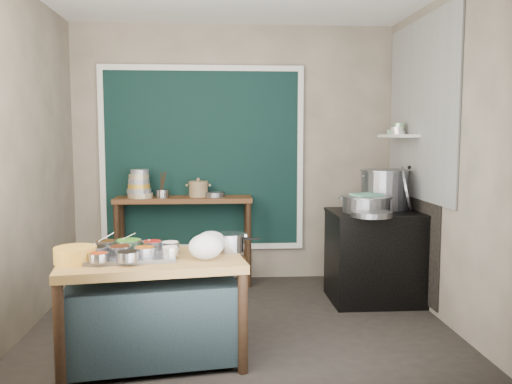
{
  "coord_description": "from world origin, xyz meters",
  "views": [
    {
      "loc": [
        -0.19,
        -4.5,
        1.6
      ],
      "look_at": [
        0.15,
        0.25,
        1.11
      ],
      "focal_mm": 38.0,
      "sensor_mm": 36.0,
      "label": 1
    }
  ],
  "objects": [
    {
      "name": "shelf_bowl_green",
      "position": [
        1.63,
        1.0,
        1.64
      ],
      "size": [
        0.18,
        0.18,
        0.05
      ],
      "primitive_type": "cylinder",
      "rotation": [
        0.0,
        0.0,
        -0.43
      ],
      "color": "gray",
      "rests_on": "wall_shelf"
    },
    {
      "name": "floor",
      "position": [
        0.0,
        0.0,
        -0.01
      ],
      "size": [
        3.5,
        3.0,
        0.02
      ],
      "primitive_type": "cube",
      "color": "black",
      "rests_on": "ground"
    },
    {
      "name": "wide_bowl",
      "position": [
        -0.22,
        1.26,
        0.98
      ],
      "size": [
        0.27,
        0.27,
        0.05
      ],
      "primitive_type": "cylinder",
      "rotation": [
        0.0,
        0.0,
        -0.37
      ],
      "color": "gray",
      "rests_on": "back_counter"
    },
    {
      "name": "green_cloth",
      "position": [
        1.22,
        0.5,
        1.05
      ],
      "size": [
        0.31,
        0.27,
        0.02
      ],
      "primitive_type": "cube",
      "rotation": [
        0.0,
        0.0,
        0.32
      ],
      "color": "#508970",
      "rests_on": "steamer"
    },
    {
      "name": "utensil_cup",
      "position": [
        -0.77,
        1.24,
        0.99
      ],
      "size": [
        0.18,
        0.18,
        0.08
      ],
      "primitive_type": "cylinder",
      "rotation": [
        0.0,
        0.0,
        0.29
      ],
      "color": "gray",
      "rests_on": "back_counter"
    },
    {
      "name": "plastic_bag_a",
      "position": [
        -0.27,
        -0.81,
        0.84
      ],
      "size": [
        0.28,
        0.26,
        0.18
      ],
      "primitive_type": "ellipsoid",
      "rotation": [
        0.0,
        0.0,
        0.28
      ],
      "color": "white",
      "rests_on": "prep_table"
    },
    {
      "name": "ceramic_crock",
      "position": [
        -0.39,
        1.3,
        1.02
      ],
      "size": [
        0.23,
        0.23,
        0.15
      ],
      "primitive_type": null,
      "rotation": [
        0.0,
        0.0,
        -0.04
      ],
      "color": "olive",
      "rests_on": "back_counter"
    },
    {
      "name": "stove_block",
      "position": [
        1.35,
        0.55,
        0.42
      ],
      "size": [
        0.9,
        0.68,
        0.85
      ],
      "primitive_type": "cube",
      "color": "black",
      "rests_on": "floor"
    },
    {
      "name": "soot_patch",
      "position": [
        1.74,
        0.65,
        0.7
      ],
      "size": [
        0.01,
        1.3,
        1.3
      ],
      "primitive_type": "cube",
      "color": "black",
      "rests_on": "right_wall"
    },
    {
      "name": "tile_panel",
      "position": [
        1.74,
        0.55,
        1.85
      ],
      "size": [
        0.02,
        1.7,
        1.7
      ],
      "primitive_type": "cube",
      "color": "#B2B2AA",
      "rests_on": "right_wall"
    },
    {
      "name": "stove_top",
      "position": [
        1.35,
        0.55,
        0.86
      ],
      "size": [
        0.92,
        0.69,
        0.03
      ],
      "primitive_type": "cube",
      "color": "black",
      "rests_on": "stove_block"
    },
    {
      "name": "condiment_bowls",
      "position": [
        -0.82,
        -0.72,
        0.81
      ],
      "size": [
        0.66,
        0.51,
        0.08
      ],
      "color": "gray",
      "rests_on": "condiment_tray"
    },
    {
      "name": "saucepan",
      "position": [
        -0.11,
        -0.55,
        0.82
      ],
      "size": [
        0.3,
        0.3,
        0.13
      ],
      "primitive_type": null,
      "rotation": [
        0.0,
        0.0,
        0.28
      ],
      "color": "gray",
      "rests_on": "prep_table"
    },
    {
      "name": "shelf_bowl_stack",
      "position": [
        1.63,
        0.86,
        1.67
      ],
      "size": [
        0.14,
        0.14,
        0.11
      ],
      "color": "silver",
      "rests_on": "wall_shelf"
    },
    {
      "name": "back_counter",
      "position": [
        -0.55,
        1.28,
        0.47
      ],
      "size": [
        1.45,
        0.4,
        0.95
      ],
      "primitive_type": "cube",
      "color": "#4F3016",
      "rests_on": "floor"
    },
    {
      "name": "curtain_panel",
      "position": [
        -0.35,
        1.47,
        1.35
      ],
      "size": [
        2.1,
        0.02,
        1.9
      ],
      "primitive_type": "cube",
      "color": "black",
      "rests_on": "back_wall"
    },
    {
      "name": "pot_lid",
      "position": [
        1.63,
        0.56,
        1.1
      ],
      "size": [
        0.26,
        0.45,
        0.43
      ],
      "primitive_type": "cylinder",
      "rotation": [
        0.0,
        1.36,
        -0.35
      ],
      "color": "gray",
      "rests_on": "stove_top"
    },
    {
      "name": "plastic_bag_b",
      "position": [
        -0.24,
        -0.63,
        0.83
      ],
      "size": [
        0.28,
        0.26,
        0.17
      ],
      "primitive_type": "ellipsoid",
      "rotation": [
        0.0,
        0.0,
        -0.42
      ],
      "color": "white",
      "rests_on": "prep_table"
    },
    {
      "name": "yellow_basin",
      "position": [
        -1.14,
        -0.85,
        0.8
      ],
      "size": [
        0.35,
        0.35,
        0.11
      ],
      "primitive_type": "cylinder",
      "rotation": [
        0.0,
        0.0,
        0.26
      ],
      "color": "gold",
      "rests_on": "prep_table"
    },
    {
      "name": "bowl_stack",
      "position": [
        -1.01,
        1.24,
        1.08
      ],
      "size": [
        0.27,
        0.27,
        0.3
      ],
      "color": "tan",
      "rests_on": "back_counter"
    },
    {
      "name": "wall_shelf",
      "position": [
        1.63,
        0.85,
        1.6
      ],
      "size": [
        0.22,
        0.7,
        0.03
      ],
      "primitive_type": "cube",
      "color": "beige",
      "rests_on": "right_wall"
    },
    {
      "name": "back_wall",
      "position": [
        0.0,
        1.51,
        1.4
      ],
      "size": [
        3.5,
        0.02,
        2.8
      ],
      "primitive_type": "cube",
      "color": "gray",
      "rests_on": "floor"
    },
    {
      "name": "shallow_pan",
      "position": [
        1.19,
        0.21,
        0.9
      ],
      "size": [
        0.45,
        0.45,
        0.05
      ],
      "primitive_type": "cylinder",
      "rotation": [
        0.0,
        0.0,
        0.25
      ],
      "color": "gray",
      "rests_on": "stove_top"
    },
    {
      "name": "prep_table",
      "position": [
        -0.65,
        -0.75,
        0.38
      ],
      "size": [
        1.34,
        0.9,
        0.75
      ],
      "primitive_type": "cube",
      "rotation": [
        0.0,
        0.0,
        0.15
      ],
      "color": "olive",
      "rests_on": "floor"
    },
    {
      "name": "right_wall",
      "position": [
        1.76,
        0.0,
        1.4
      ],
      "size": [
        0.02,
        3.0,
        2.8
      ],
      "primitive_type": "cube",
      "color": "gray",
      "rests_on": "floor"
    },
    {
      "name": "stock_pot",
      "position": [
        1.47,
        0.73,
        1.07
      ],
      "size": [
        0.61,
        0.61,
        0.39
      ],
      "primitive_type": null,
      "rotation": [
        0.0,
        0.0,
        0.27
      ],
      "color": "gray",
      "rests_on": "stove_top"
    },
    {
      "name": "condiment_tray",
      "position": [
        -0.79,
        -0.73,
        0.76
      ],
      "size": [
        0.65,
        0.5,
        0.03
      ],
      "primitive_type": "cube",
      "rotation": [
        0.0,
        0.0,
        0.13
      ],
      "color": "gray",
      "rests_on": "prep_table"
    },
    {
      "name": "left_wall",
      "position": [
        -1.76,
        0.0,
        1.4
      ],
      "size": [
        0.02,
        3.0,
        2.8
      ],
      "primitive_type": "cube",
      "color": "gray",
      "rests_on": "floor"
    },
    {
      "name": "steamer",
      "position": [
        1.22,
        0.5,
        0.96
      ],
      "size": [
        0.55,
        0.55,
        0.16
      ],
      "primitive_type": null,
      "rotation": [
        0.0,
        0.0,
        -0.16
      ],
      "color": "gray",
      "rests_on": "stove_top"
    },
    {
      "name": "curtain_frame",
      "position": [
        -0.35,
        1.46,
        1.35
      ],
      "size": [
        2.22,
        0.03,
        2.02
      ],
      "primitive_type": null,
      "color": "beige",
      "rests_on": "back_wall"
    }
  ]
}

